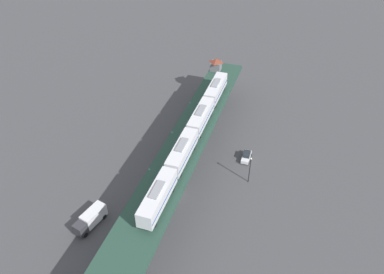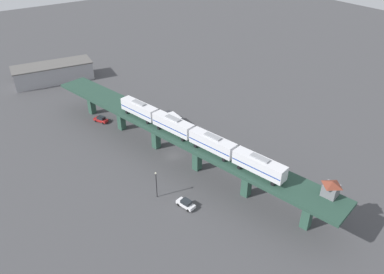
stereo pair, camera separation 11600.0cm
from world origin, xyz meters
TOP-DOWN VIEW (x-y plane):
  - ground_plane at (0.00, 0.00)m, footprint 400.00×400.00m
  - elevated_viaduct at (0.04, -0.19)m, footprint 28.22×91.62m
  - subway_train at (0.39, -8.17)m, footprint 13.57×49.22m
  - signal_hut at (11.28, -39.59)m, footprint 3.84×3.84m
  - street_car_white at (-8.45, -18.33)m, footprint 2.76×4.70m
  - delivery_truck at (9.49, 14.80)m, footprint 2.49×7.24m
  - street_lamp at (-11.92, -11.72)m, footprint 0.44×0.44m

SIDE VIEW (x-z plane):
  - ground_plane at x=0.00m, z-range 0.00..0.00m
  - street_car_white at x=-8.45m, z-range -0.01..1.88m
  - delivery_truck at x=9.49m, z-range 0.16..3.36m
  - street_lamp at x=-11.92m, z-range 0.64..7.58m
  - elevated_viaduct at x=0.04m, z-range 3.01..11.47m
  - signal_hut at x=11.28m, z-range 8.56..11.96m
  - subway_train at x=0.39m, z-range 8.77..13.22m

